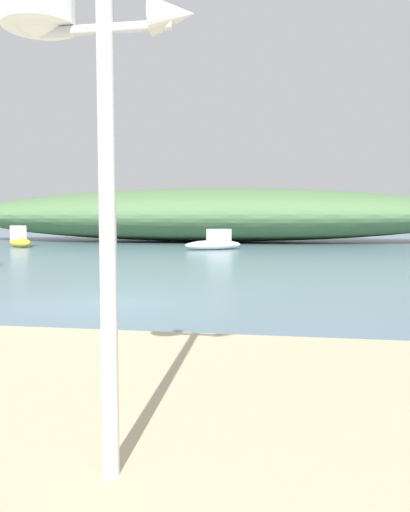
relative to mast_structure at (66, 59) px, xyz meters
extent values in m
plane|color=slate|center=(-2.82, 7.97, -3.11)|extent=(120.00, 120.00, 0.00)
ellipsoid|color=#517547|center=(-5.62, 41.04, -0.78)|extent=(45.62, 14.44, 4.66)
cylinder|color=silver|center=(0.28, 0.00, -1.27)|extent=(0.12, 0.12, 3.29)
cylinder|color=silver|center=(0.28, 0.00, 0.18)|extent=(0.93, 0.07, 0.07)
cylinder|color=white|center=(-0.19, 0.00, 0.30)|extent=(0.51, 0.51, 0.17)
sphere|color=white|center=(-0.19, 0.00, 0.39)|extent=(0.47, 0.47, 0.47)
cone|color=silver|center=(0.75, 0.00, 0.24)|extent=(0.29, 0.25, 0.25)
ellipsoid|color=white|center=(-3.23, 28.93, -2.80)|extent=(3.94, 3.11, 0.62)
cube|color=silver|center=(-2.90, 29.14, -2.24)|extent=(1.66, 1.53, 0.94)
ellipsoid|color=gold|center=(-17.15, 29.59, -2.78)|extent=(2.79, 2.40, 0.66)
cube|color=silver|center=(-17.37, 29.75, -2.13)|extent=(1.23, 1.19, 1.10)
camera|label=1|loc=(1.50, -3.31, -1.09)|focal=35.26mm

